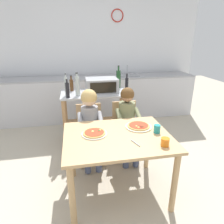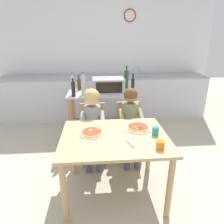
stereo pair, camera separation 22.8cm
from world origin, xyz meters
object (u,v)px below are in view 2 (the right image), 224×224
bottle_dark_olive_oil (133,86)px  pizza_plate_white (92,132)px  bottle_tall_green_wine (73,89)px  drinking_cup_orange (160,145)px  serving_spoon (130,144)px  bottle_squat_spirits (83,85)px  bottle_slim_sauce (73,85)px  toaster_oven (108,85)px  bottle_clear_vinegar (126,79)px  dining_chair_right (129,126)px  bottle_brown_beer (79,84)px  child_in_grey_shirt (92,117)px  dining_chair_left (93,128)px  dining_table (114,145)px  drinking_cup_teal (155,131)px  pizza_plate_cream (138,127)px  child_in_olive_shirt (131,118)px  kitchen_island_cart (102,108)px

bottle_dark_olive_oil → pizza_plate_white: (-0.62, -1.03, -0.25)m
bottle_tall_green_wine → drinking_cup_orange: (0.90, -1.34, -0.21)m
bottle_dark_olive_oil → serving_spoon: size_ratio=2.25×
bottle_squat_spirits → bottle_slim_sauce: 0.17m
toaster_oven → serving_spoon: (0.11, -1.48, -0.23)m
bottle_dark_olive_oil → bottle_slim_sauce: bottle_slim_sauce is taller
pizza_plate_white → serving_spoon: pizza_plate_white is taller
bottle_clear_vinegar → dining_chair_right: (-0.07, -0.78, -0.53)m
bottle_brown_beer → child_in_grey_shirt: size_ratio=0.24×
toaster_oven → child_in_grey_shirt: (-0.26, -0.69, -0.27)m
bottle_dark_olive_oil → pizza_plate_white: 1.22m
dining_chair_left → pizza_plate_white: bearing=-90.0°
toaster_oven → bottle_squat_spirits: bearing=-157.7°
toaster_oven → dining_table: toaster_oven is taller
dining_chair_left → drinking_cup_teal: size_ratio=9.30×
bottle_clear_vinegar → bottle_slim_sauce: size_ratio=1.15×
bottle_brown_beer → dining_chair_left: (0.22, -0.73, -0.47)m
child_in_grey_shirt → pizza_plate_cream: (0.51, -0.44, 0.04)m
bottle_clear_vinegar → child_in_olive_shirt: size_ratio=0.36×
bottle_clear_vinegar → dining_table: bearing=-102.9°
bottle_dark_olive_oil → bottle_clear_vinegar: 0.41m
bottle_clear_vinegar → drinking_cup_teal: 1.54m
bottle_brown_beer → drinking_cup_orange: bearing=-63.9°
pizza_plate_white → serving_spoon: bearing=-35.7°
dining_table → child_in_olive_shirt: child_in_olive_shirt is taller
dining_table → drinking_cup_teal: (0.43, -0.01, 0.15)m
bottle_slim_sauce → dining_table: bottle_slim_sauce is taller
dining_table → drinking_cup_orange: size_ratio=13.93×
bottle_dark_olive_oil → child_in_grey_shirt: bearing=-140.7°
bottle_clear_vinegar → serving_spoon: (-0.21, -1.70, -0.28)m
dining_chair_left → pizza_plate_white: dining_chair_left is taller
pizza_plate_white → pizza_plate_cream: (0.51, 0.08, -0.00)m
bottle_tall_green_wine → bottle_brown_beer: bearing=81.6°
bottle_slim_sauce → kitchen_island_cart: bearing=12.8°
pizza_plate_white → child_in_olive_shirt: bearing=46.3°
bottle_squat_spirits → drinking_cup_teal: 1.41m
child_in_grey_shirt → child_in_olive_shirt: child_in_grey_shirt is taller
bottle_clear_vinegar → bottle_dark_olive_oil: bearing=-84.6°
toaster_oven → drinking_cup_teal: size_ratio=5.69×
drinking_cup_teal → serving_spoon: size_ratio=0.62×
bottle_squat_spirits → child_in_grey_shirt: size_ratio=0.33×
dining_table → dining_chair_right: bearing=69.1°
bottle_tall_green_wine → bottle_clear_vinegar: (0.85, 0.45, 0.04)m
kitchen_island_cart → bottle_tall_green_wine: size_ratio=3.92×
bottle_tall_green_wine → pizza_plate_cream: (0.78, -0.90, -0.23)m
bottle_slim_sauce → child_in_grey_shirt: bearing=-63.2°
pizza_plate_cream → serving_spoon: pizza_plate_cream is taller
child_in_grey_shirt → kitchen_island_cart: bearing=78.0°
bottle_dark_olive_oil → bottle_squat_spirits: (-0.74, 0.03, 0.02)m
child_in_grey_shirt → serving_spoon: child_in_grey_shirt is taller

